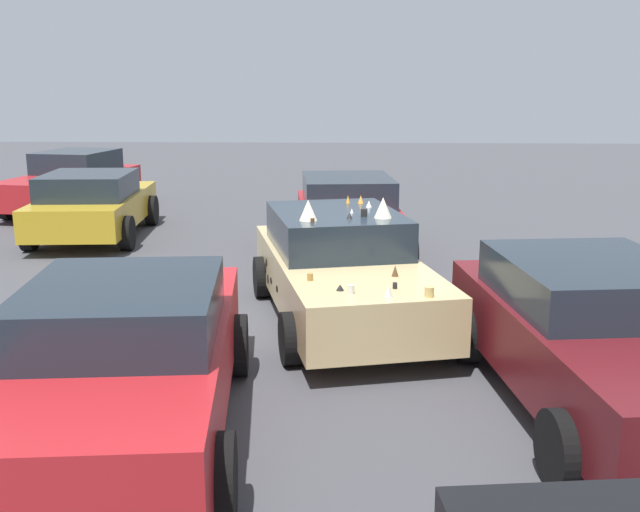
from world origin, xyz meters
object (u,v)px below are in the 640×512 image
Objects in this scene: art_car_decorated at (341,268)px; parked_sedan_near_right at (349,216)px; parked_sedan_far_right at (599,336)px; parked_sedan_behind_left at (93,204)px; parked_sedan_row_back_far at (128,359)px; parked_sedan_row_back_center at (73,181)px.

art_car_decorated is 1.09× the size of parked_sedan_near_right.
parked_sedan_near_right is 7.05m from parked_sedan_far_right.
parked_sedan_far_right reaches higher than parked_sedan_behind_left.
parked_sedan_row_back_far reaches higher than parked_sedan_far_right.
parked_sedan_far_right is at bearing -85.55° from parked_sedan_row_back_far.
art_car_decorated is 3.69m from parked_sedan_far_right.
parked_sedan_behind_left is 5.38m from parked_sedan_near_right.
parked_sedan_row_back_far reaches higher than parked_sedan_behind_left.
parked_sedan_behind_left is (5.22, 5.13, -0.02)m from art_car_decorated.
parked_sedan_row_back_center is at bearing -146.93° from parked_sedan_far_right.
art_car_decorated is at bearing -139.79° from parked_sedan_behind_left.
parked_sedan_near_right is 0.95× the size of parked_sedan_far_right.
parked_sedan_row_back_far is (-11.95, -4.89, 0.01)m from parked_sedan_row_back_center.
art_car_decorated reaches higher than parked_sedan_behind_left.
parked_sedan_row_back_center is 1.01× the size of parked_sedan_far_right.
parked_sedan_behind_left is 0.97× the size of parked_sedan_near_right.
art_car_decorated is at bearing -33.94° from parked_sedan_row_back_far.
parked_sedan_row_back_center is at bearing -154.79° from art_car_decorated.
parked_sedan_row_back_center is 8.21m from parked_sedan_near_right.
parked_sedan_far_right is at bearing -140.18° from parked_sedan_behind_left.
parked_sedan_row_back_center is 1.06× the size of parked_sedan_near_right.
parked_sedan_behind_left is 0.93× the size of parked_sedan_far_right.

